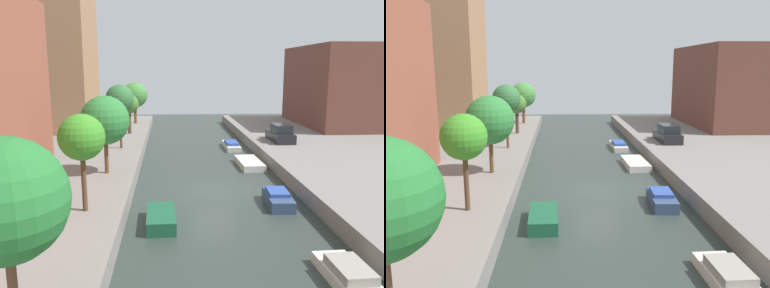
# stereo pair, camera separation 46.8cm
# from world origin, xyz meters

# --- Properties ---
(ground_plane) EXTENTS (84.00, 84.00, 0.00)m
(ground_plane) POSITION_xyz_m (0.00, 0.00, 0.00)
(ground_plane) COLOR #2D3833
(apartment_tower_far) EXTENTS (10.00, 8.59, 19.22)m
(apartment_tower_far) POSITION_xyz_m (-16.00, 20.01, 10.61)
(apartment_tower_far) COLOR #9E704C
(apartment_tower_far) RESTS_ON quay_left
(low_block_right) EXTENTS (10.00, 15.15, 9.22)m
(low_block_right) POSITION_xyz_m (18.00, 21.94, 5.61)
(low_block_right) COLOR brown
(low_block_right) RESTS_ON quay_right
(street_tree_0) EXTENTS (3.15, 3.15, 5.09)m
(street_tree_0) POSITION_xyz_m (-6.80, -14.34, 4.51)
(street_tree_0) COLOR brown
(street_tree_0) RESTS_ON quay_left
(street_tree_1) EXTENTS (2.17, 2.17, 4.63)m
(street_tree_1) POSITION_xyz_m (-6.80, -5.67, 4.51)
(street_tree_1) COLOR #4F3924
(street_tree_1) RESTS_ON quay_left
(street_tree_2) EXTENTS (3.11, 3.11, 4.99)m
(street_tree_2) POSITION_xyz_m (-6.80, 1.14, 4.42)
(street_tree_2) COLOR brown
(street_tree_2) RESTS_ON quay_left
(street_tree_3) EXTENTS (2.36, 2.36, 5.35)m
(street_tree_3) POSITION_xyz_m (-6.80, 9.18, 5.14)
(street_tree_3) COLOR brown
(street_tree_3) RESTS_ON quay_left
(street_tree_4) EXTENTS (2.00, 2.00, 4.05)m
(street_tree_4) POSITION_xyz_m (-6.80, 16.79, 3.98)
(street_tree_4) COLOR #4D382A
(street_tree_4) RESTS_ON quay_left
(street_tree_5) EXTENTS (3.04, 3.04, 4.99)m
(street_tree_5) POSITION_xyz_m (-6.80, 24.41, 4.44)
(street_tree_5) COLOR brown
(street_tree_5) RESTS_ON quay_left
(parked_car) EXTENTS (1.76, 4.27, 1.60)m
(parked_car) POSITION_xyz_m (7.57, 11.49, 1.67)
(parked_car) COLOR black
(parked_car) RESTS_ON quay_right
(moored_boat_left_2) EXTENTS (1.48, 3.13, 0.66)m
(moored_boat_left_2) POSITION_xyz_m (-3.23, -5.23, 0.33)
(moored_boat_left_2) COLOR #195638
(moored_boat_left_2) RESTS_ON ground_plane
(moored_boat_right_1) EXTENTS (1.50, 3.53, 0.80)m
(moored_boat_right_1) POSITION_xyz_m (3.61, -11.11, 0.33)
(moored_boat_right_1) COLOR beige
(moored_boat_right_1) RESTS_ON ground_plane
(moored_boat_right_2) EXTENTS (1.48, 3.10, 0.83)m
(moored_boat_right_2) POSITION_xyz_m (3.37, -2.77, 0.37)
(moored_boat_right_2) COLOR #33476B
(moored_boat_right_2) RESTS_ON ground_plane
(moored_boat_right_3) EXTENTS (1.78, 4.10, 0.50)m
(moored_boat_right_3) POSITION_xyz_m (3.58, 6.22, 0.25)
(moored_boat_right_3) COLOR beige
(moored_boat_right_3) RESTS_ON ground_plane
(moored_boat_right_4) EXTENTS (1.32, 4.17, 0.71)m
(moored_boat_right_4) POSITION_xyz_m (3.29, 13.28, 0.30)
(moored_boat_right_4) COLOR beige
(moored_boat_right_4) RESTS_ON ground_plane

